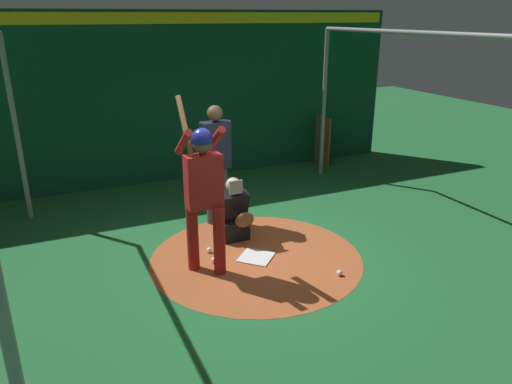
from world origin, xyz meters
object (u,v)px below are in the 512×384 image
object	(u,v)px
bat_rack	(320,140)
baseball_1	(214,260)
batter	(203,186)
umpire	(216,158)
home_plate	(256,257)
baseball_0	(340,273)
catcher	(234,215)
baseball_2	(209,250)

from	to	relation	value
bat_rack	baseball_1	bearing A→B (deg)	-47.11
batter	umpire	distance (m)	1.56
home_plate	baseball_1	bearing A→B (deg)	-100.36
batter	bat_rack	bearing A→B (deg)	132.88
home_plate	baseball_0	distance (m)	1.16
baseball_0	baseball_1	xyz separation A→B (m)	(-0.98, -1.32, 0.00)
batter	umpire	size ratio (longest dim) A/B	1.18
catcher	baseball_0	world-z (taller)	catcher
umpire	bat_rack	bearing A→B (deg)	124.48
catcher	baseball_1	world-z (taller)	catcher
umpire	bat_rack	size ratio (longest dim) A/B	1.76
bat_rack	baseball_2	distance (m)	4.91
catcher	baseball_2	world-z (taller)	catcher
baseball_1	batter	bearing A→B (deg)	-47.37
baseball_2	home_plate	bearing A→B (deg)	52.86
home_plate	bat_rack	distance (m)	4.81
bat_rack	baseball_1	world-z (taller)	bat_rack
umpire	bat_rack	distance (m)	3.95
umpire	baseball_0	size ratio (longest dim) A/B	25.04
batter	baseball_2	size ratio (longest dim) A/B	29.60
batter	baseball_0	bearing A→B (deg)	60.53
umpire	catcher	bearing A→B (deg)	0.37
batter	umpire	bearing A→B (deg)	154.35
catcher	batter	bearing A→B (deg)	-42.72
umpire	baseball_1	bearing A→B (deg)	-22.39
home_plate	baseball_1	distance (m)	0.57
home_plate	batter	bearing A→B (deg)	-86.87
umpire	baseball_1	distance (m)	1.70
umpire	baseball_2	bearing A→B (deg)	-26.57
home_plate	baseball_2	distance (m)	0.66
baseball_2	baseball_0	bearing A→B (deg)	45.28
baseball_0	batter	bearing A→B (deg)	-119.47
catcher	baseball_1	distance (m)	0.86
umpire	baseball_0	bearing A→B (deg)	19.68
home_plate	catcher	bearing A→B (deg)	-176.84
bat_rack	home_plate	bearing A→B (deg)	-41.61
catcher	bat_rack	bearing A→B (deg)	131.86
bat_rack	catcher	bearing A→B (deg)	-48.14
home_plate	baseball_0	bearing A→B (deg)	40.96
home_plate	baseball_2	bearing A→B (deg)	-127.14
umpire	baseball_1	world-z (taller)	umpire
baseball_1	catcher	bearing A→B (deg)	138.51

